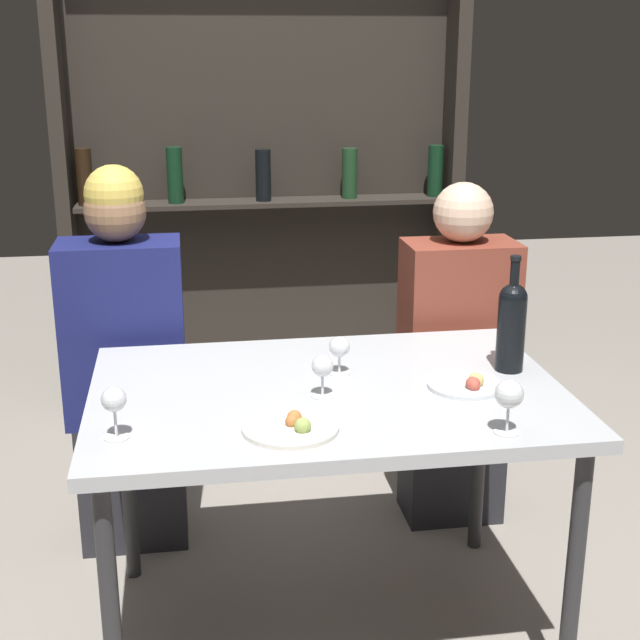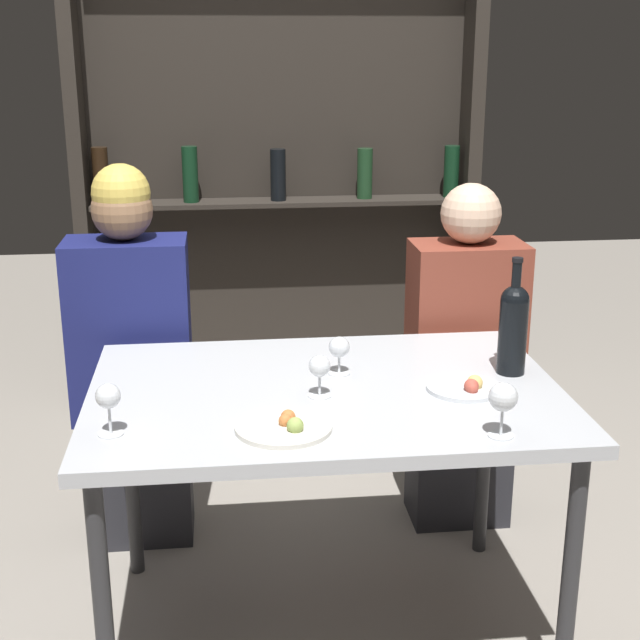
# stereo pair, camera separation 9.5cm
# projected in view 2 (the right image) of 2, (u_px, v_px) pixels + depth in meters

# --- Properties ---
(ground_plane) EXTENTS (10.00, 10.00, 0.00)m
(ground_plane) POSITION_uv_depth(u_px,v_px,m) (325.00, 629.00, 2.58)
(ground_plane) COLOR gray
(dining_table) EXTENTS (1.25, 0.85, 0.75)m
(dining_table) POSITION_uv_depth(u_px,v_px,m) (325.00, 411.00, 2.37)
(dining_table) COLOR #B7BABF
(dining_table) RESTS_ON ground_plane
(wine_rack_wall) EXTENTS (1.76, 0.21, 2.41)m
(wine_rack_wall) POSITION_uv_depth(u_px,v_px,m) (277.00, 141.00, 3.89)
(wine_rack_wall) COLOR #28231E
(wine_rack_wall) RESTS_ON ground_plane
(wine_bottle) EXTENTS (0.08, 0.08, 0.33)m
(wine_bottle) POSITION_uv_depth(u_px,v_px,m) (513.00, 325.00, 2.42)
(wine_bottle) COLOR black
(wine_bottle) RESTS_ON dining_table
(wine_glass_0) EXTENTS (0.06, 0.06, 0.11)m
(wine_glass_0) POSITION_uv_depth(u_px,v_px,m) (320.00, 368.00, 2.28)
(wine_glass_0) COLOR silver
(wine_glass_0) RESTS_ON dining_table
(wine_glass_1) EXTENTS (0.06, 0.06, 0.13)m
(wine_glass_1) POSITION_uv_depth(u_px,v_px,m) (108.00, 399.00, 2.05)
(wine_glass_1) COLOR silver
(wine_glass_1) RESTS_ON dining_table
(wine_glass_2) EXTENTS (0.06, 0.06, 0.11)m
(wine_glass_2) POSITION_uv_depth(u_px,v_px,m) (339.00, 349.00, 2.43)
(wine_glass_2) COLOR silver
(wine_glass_2) RESTS_ON dining_table
(wine_glass_3) EXTENTS (0.07, 0.07, 0.13)m
(wine_glass_3) POSITION_uv_depth(u_px,v_px,m) (503.00, 399.00, 2.04)
(wine_glass_3) COLOR silver
(wine_glass_3) RESTS_ON dining_table
(food_plate_0) EXTENTS (0.20, 0.20, 0.05)m
(food_plate_0) POSITION_uv_depth(u_px,v_px,m) (466.00, 387.00, 2.33)
(food_plate_0) COLOR silver
(food_plate_0) RESTS_ON dining_table
(food_plate_1) EXTENTS (0.23, 0.23, 0.04)m
(food_plate_1) POSITION_uv_depth(u_px,v_px,m) (285.00, 426.00, 2.10)
(food_plate_1) COLOR silver
(food_plate_1) RESTS_ON dining_table
(seated_person_left) EXTENTS (0.38, 0.22, 1.27)m
(seated_person_left) POSITION_uv_depth(u_px,v_px,m) (132.00, 367.00, 2.89)
(seated_person_left) COLOR #26262B
(seated_person_left) RESTS_ON ground_plane
(seated_person_right) EXTENTS (0.37, 0.22, 1.19)m
(seated_person_right) POSITION_uv_depth(u_px,v_px,m) (463.00, 368.00, 3.03)
(seated_person_right) COLOR #26262B
(seated_person_right) RESTS_ON ground_plane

